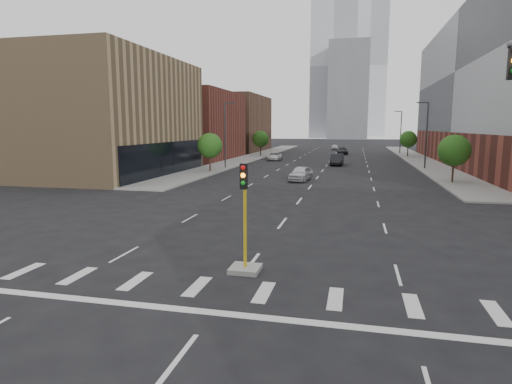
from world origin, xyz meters
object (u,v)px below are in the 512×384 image
(car_mid_right, at_px, (337,160))
(car_far_left, at_px, (275,156))
(median_traffic_signal, at_px, (245,248))
(car_deep_right, at_px, (342,151))
(car_distant, at_px, (335,147))
(car_near_left, at_px, (301,173))

(car_mid_right, xyz_separation_m, car_far_left, (-10.98, 7.35, -0.16))
(median_traffic_signal, relative_size, car_mid_right, 0.84)
(median_traffic_signal, distance_m, car_far_left, 57.88)
(median_traffic_signal, xyz_separation_m, car_deep_right, (1.50, 75.77, -0.23))
(median_traffic_signal, relative_size, car_distant, 1.09)
(median_traffic_signal, height_order, car_near_left, median_traffic_signal)
(car_near_left, xyz_separation_m, car_far_left, (-7.98, 27.30, -0.09))
(car_deep_right, xyz_separation_m, car_distant, (-2.41, 17.63, -0.05))
(median_traffic_signal, distance_m, car_deep_right, 75.79)
(car_mid_right, xyz_separation_m, car_deep_right, (0.00, 26.03, -0.12))
(car_near_left, height_order, car_distant, car_near_left)
(car_mid_right, distance_m, car_deep_right, 26.03)
(car_mid_right, distance_m, car_far_left, 13.21)
(car_near_left, relative_size, car_far_left, 0.92)
(car_deep_right, height_order, car_distant, car_deep_right)
(car_distant, bearing_deg, car_far_left, -103.77)
(car_near_left, height_order, car_deep_right, car_near_left)
(car_near_left, bearing_deg, car_distant, 98.11)
(car_deep_right, bearing_deg, median_traffic_signal, -96.79)
(median_traffic_signal, xyz_separation_m, car_far_left, (-9.48, 57.10, -0.27))
(car_far_left, xyz_separation_m, car_distant, (8.57, 36.31, -0.01))
(car_far_left, bearing_deg, car_mid_right, -40.53)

